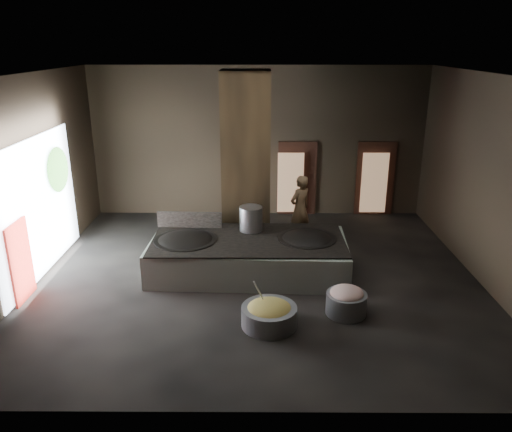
{
  "coord_description": "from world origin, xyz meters",
  "views": [
    {
      "loc": [
        0.02,
        -10.44,
        5.12
      ],
      "look_at": [
        -0.04,
        0.63,
        1.25
      ],
      "focal_mm": 35.0,
      "sensor_mm": 36.0,
      "label": 1
    }
  ],
  "objects_px": {
    "meat_basin": "(346,304)",
    "veg_basin": "(269,316)",
    "hearth_platform": "(248,256)",
    "wok_left": "(185,243)",
    "cook": "(300,208)",
    "stock_pot": "(251,219)",
    "wok_right": "(307,241)"
  },
  "relations": [
    {
      "from": "meat_basin",
      "to": "stock_pot",
      "type": "bearing_deg",
      "value": 128.14
    },
    {
      "from": "wok_left",
      "to": "cook",
      "type": "height_order",
      "value": "cook"
    },
    {
      "from": "veg_basin",
      "to": "meat_basin",
      "type": "distance_m",
      "value": 1.6
    },
    {
      "from": "wok_left",
      "to": "veg_basin",
      "type": "height_order",
      "value": "wok_left"
    },
    {
      "from": "veg_basin",
      "to": "meat_basin",
      "type": "bearing_deg",
      "value": 16.41
    },
    {
      "from": "veg_basin",
      "to": "hearth_platform",
      "type": "bearing_deg",
      "value": 100.59
    },
    {
      "from": "wok_left",
      "to": "cook",
      "type": "relative_size",
      "value": 0.78
    },
    {
      "from": "stock_pot",
      "to": "cook",
      "type": "height_order",
      "value": "cook"
    },
    {
      "from": "wok_left",
      "to": "meat_basin",
      "type": "height_order",
      "value": "wok_left"
    },
    {
      "from": "hearth_platform",
      "to": "meat_basin",
      "type": "xyz_separation_m",
      "value": [
        1.98,
        -1.9,
        -0.17
      ]
    },
    {
      "from": "meat_basin",
      "to": "cook",
      "type": "bearing_deg",
      "value": 99.24
    },
    {
      "from": "hearth_platform",
      "to": "wok_left",
      "type": "bearing_deg",
      "value": -175.65
    },
    {
      "from": "wok_right",
      "to": "meat_basin",
      "type": "bearing_deg",
      "value": -72.2
    },
    {
      "from": "wok_left",
      "to": "veg_basin",
      "type": "bearing_deg",
      "value": -50.67
    },
    {
      "from": "wok_left",
      "to": "stock_pot",
      "type": "bearing_deg",
      "value": 21.8
    },
    {
      "from": "wok_right",
      "to": "stock_pot",
      "type": "distance_m",
      "value": 1.44
    },
    {
      "from": "hearth_platform",
      "to": "veg_basin",
      "type": "height_order",
      "value": "hearth_platform"
    },
    {
      "from": "wok_right",
      "to": "veg_basin",
      "type": "height_order",
      "value": "wok_right"
    },
    {
      "from": "meat_basin",
      "to": "veg_basin",
      "type": "bearing_deg",
      "value": -163.59
    },
    {
      "from": "hearth_platform",
      "to": "meat_basin",
      "type": "bearing_deg",
      "value": -41.55
    },
    {
      "from": "cook",
      "to": "meat_basin",
      "type": "relative_size",
      "value": 2.26
    },
    {
      "from": "stock_pot",
      "to": "meat_basin",
      "type": "relative_size",
      "value": 0.73
    },
    {
      "from": "wok_left",
      "to": "meat_basin",
      "type": "xyz_separation_m",
      "value": [
        3.43,
        -1.85,
        -0.53
      ]
    },
    {
      "from": "meat_basin",
      "to": "wok_left",
      "type": "bearing_deg",
      "value": 151.58
    },
    {
      "from": "wok_right",
      "to": "veg_basin",
      "type": "bearing_deg",
      "value": -110.7
    },
    {
      "from": "wok_left",
      "to": "meat_basin",
      "type": "relative_size",
      "value": 1.77
    },
    {
      "from": "hearth_platform",
      "to": "wok_left",
      "type": "distance_m",
      "value": 1.49
    },
    {
      "from": "stock_pot",
      "to": "veg_basin",
      "type": "xyz_separation_m",
      "value": [
        0.39,
        -2.91,
        -0.93
      ]
    },
    {
      "from": "stock_pot",
      "to": "hearth_platform",
      "type": "bearing_deg",
      "value": -95.19
    },
    {
      "from": "hearth_platform",
      "to": "veg_basin",
      "type": "distance_m",
      "value": 2.41
    },
    {
      "from": "wok_left",
      "to": "stock_pot",
      "type": "distance_m",
      "value": 1.66
    },
    {
      "from": "hearth_platform",
      "to": "wok_left",
      "type": "xyz_separation_m",
      "value": [
        -1.45,
        -0.05,
        0.36
      ]
    }
  ]
}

